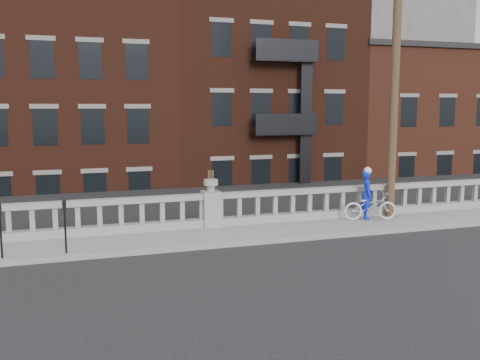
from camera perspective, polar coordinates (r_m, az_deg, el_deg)
name	(u,v)px	position (r m, az deg, el deg)	size (l,w,h in m)	color
ground	(254,267)	(13.09, 1.49, -9.25)	(120.00, 120.00, 0.00)	black
sidewalk	(220,236)	(15.82, -2.19, -5.94)	(32.00, 2.20, 0.15)	gray
balustrade	(211,211)	(16.59, -3.10, -3.29)	(28.00, 0.34, 1.03)	gray
planter_pedestal	(211,205)	(16.56, -3.11, -2.65)	(0.55, 0.55, 1.76)	gray
lower_level	(142,125)	(35.16, -10.41, 5.76)	(80.00, 44.00, 20.80)	#605E59
utility_pole	(396,64)	(18.62, 16.26, 11.83)	(1.60, 0.28, 10.00)	#422D1E
parking_meter_c	(0,224)	(14.30, -24.21, -4.35)	(0.10, 0.09, 1.36)	black
parking_meter_d	(65,220)	(14.21, -18.18, -4.12)	(0.10, 0.09, 1.36)	black
bicycle	(370,206)	(18.05, 13.72, -2.70)	(0.61, 1.75, 0.92)	silver
cyclist	(367,195)	(18.06, 13.38, -1.54)	(0.59, 0.39, 1.63)	#0D24CF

